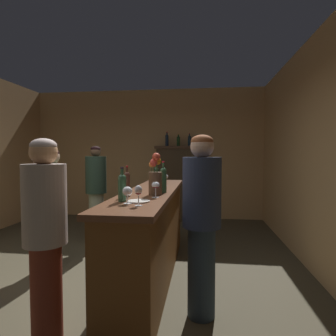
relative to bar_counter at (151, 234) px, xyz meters
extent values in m
plane|color=#47402E|center=(-0.69, -0.36, -0.53)|extent=(9.22, 9.22, 0.00)
cube|color=tan|center=(-0.69, 3.25, 0.94)|extent=(5.37, 0.12, 2.94)
cube|color=brown|center=(0.00, 0.00, -0.03)|extent=(0.48, 2.59, 1.00)
cube|color=brown|center=(0.00, 0.00, 0.49)|extent=(0.54, 2.69, 0.05)
cube|color=#3E301F|center=(0.05, 2.97, 0.29)|extent=(0.91, 0.32, 1.64)
cube|color=#442E1C|center=(0.05, 2.97, 1.09)|extent=(0.99, 0.38, 0.06)
cylinder|color=#294C2F|center=(0.17, -0.17, 0.64)|extent=(0.07, 0.07, 0.24)
sphere|color=#294C2F|center=(0.17, -0.17, 0.76)|extent=(0.07, 0.07, 0.07)
cylinder|color=#294C2F|center=(0.17, -0.17, 0.80)|extent=(0.02, 0.02, 0.09)
cylinder|color=#B7152D|center=(0.17, -0.17, 0.86)|extent=(0.03, 0.03, 0.02)
cylinder|color=#2D5033|center=(-0.11, -0.78, 0.62)|extent=(0.07, 0.07, 0.21)
sphere|color=#2D5033|center=(-0.11, -0.78, 0.73)|extent=(0.07, 0.07, 0.07)
cylinder|color=#2D5033|center=(-0.11, -0.78, 0.77)|extent=(0.03, 0.03, 0.08)
cylinder|color=black|center=(-0.11, -0.78, 0.82)|extent=(0.03, 0.03, 0.02)
cylinder|color=#49281D|center=(-0.15, -0.49, 0.63)|extent=(0.06, 0.06, 0.22)
sphere|color=#49281D|center=(-0.15, -0.49, 0.73)|extent=(0.06, 0.06, 0.06)
cylinder|color=#49281D|center=(-0.15, -0.49, 0.77)|extent=(0.02, 0.02, 0.08)
cylinder|color=red|center=(-0.15, -0.49, 0.82)|extent=(0.02, 0.02, 0.02)
cylinder|color=#1D3124|center=(0.03, 0.19, 0.63)|extent=(0.06, 0.06, 0.23)
sphere|color=#1D3124|center=(0.03, 0.19, 0.75)|extent=(0.06, 0.06, 0.06)
cylinder|color=#1D3124|center=(0.03, 0.19, 0.78)|extent=(0.03, 0.03, 0.07)
cylinder|color=red|center=(0.03, 0.19, 0.83)|extent=(0.03, 0.03, 0.02)
cylinder|color=white|center=(0.08, -0.97, 0.52)|extent=(0.06, 0.06, 0.00)
cylinder|color=white|center=(0.08, -0.97, 0.57)|extent=(0.01, 0.01, 0.09)
ellipsoid|color=white|center=(0.08, -0.97, 0.65)|extent=(0.06, 0.06, 0.08)
ellipsoid|color=maroon|center=(0.08, -0.97, 0.63)|extent=(0.05, 0.05, 0.03)
cylinder|color=white|center=(0.10, 0.48, 0.52)|extent=(0.07, 0.07, 0.00)
cylinder|color=white|center=(0.10, 0.48, 0.57)|extent=(0.01, 0.01, 0.09)
ellipsoid|color=white|center=(0.10, 0.48, 0.64)|extent=(0.08, 0.08, 0.07)
cylinder|color=white|center=(-0.04, -0.88, 0.52)|extent=(0.07, 0.07, 0.00)
cylinder|color=white|center=(-0.04, -0.88, 0.55)|extent=(0.01, 0.01, 0.06)
ellipsoid|color=white|center=(-0.04, -0.88, 0.63)|extent=(0.08, 0.08, 0.08)
cylinder|color=white|center=(0.15, -0.52, 0.52)|extent=(0.07, 0.07, 0.00)
cylinder|color=white|center=(0.15, -0.52, 0.57)|extent=(0.01, 0.01, 0.09)
ellipsoid|color=white|center=(0.15, -0.52, 0.64)|extent=(0.08, 0.08, 0.06)
ellipsoid|color=maroon|center=(0.15, -0.52, 0.62)|extent=(0.06, 0.06, 0.03)
cylinder|color=brown|center=(0.11, -0.34, 0.64)|extent=(0.14, 0.14, 0.24)
cylinder|color=#38602D|center=(0.13, -0.34, 0.76)|extent=(0.01, 0.01, 0.21)
sphere|color=orange|center=(0.13, -0.34, 0.87)|extent=(0.08, 0.08, 0.08)
cylinder|color=#38602D|center=(0.13, -0.31, 0.76)|extent=(0.01, 0.01, 0.20)
sphere|color=orange|center=(0.13, -0.31, 0.86)|extent=(0.05, 0.05, 0.05)
cylinder|color=#38602D|center=(0.10, -0.32, 0.77)|extent=(0.01, 0.01, 0.21)
sphere|color=red|center=(0.10, -0.32, 0.87)|extent=(0.06, 0.06, 0.06)
cylinder|color=#38602D|center=(0.07, -0.33, 0.75)|extent=(0.01, 0.01, 0.17)
sphere|color=orange|center=(0.07, -0.33, 0.83)|extent=(0.06, 0.06, 0.06)
cylinder|color=#38602D|center=(0.10, -0.36, 0.76)|extent=(0.01, 0.01, 0.19)
sphere|color=#DD4236|center=(0.10, -0.36, 0.85)|extent=(0.08, 0.08, 0.08)
cylinder|color=#38602D|center=(0.13, -0.38, 0.79)|extent=(0.01, 0.01, 0.25)
sphere|color=#C83D27|center=(0.13, -0.38, 0.91)|extent=(0.08, 0.08, 0.08)
cylinder|color=white|center=(0.04, -0.78, 0.52)|extent=(0.20, 0.20, 0.01)
cylinder|color=#182538|center=(-0.19, 2.97, 1.23)|extent=(0.07, 0.07, 0.22)
sphere|color=#182538|center=(-0.19, 2.97, 1.34)|extent=(0.07, 0.07, 0.07)
cylinder|color=#182538|center=(-0.19, 2.97, 1.38)|extent=(0.03, 0.03, 0.08)
cylinder|color=red|center=(-0.19, 2.97, 1.42)|extent=(0.03, 0.03, 0.02)
cylinder|color=#1A3B1D|center=(0.06, 2.97, 1.21)|extent=(0.07, 0.07, 0.18)
sphere|color=#1A3B1D|center=(0.06, 2.97, 1.30)|extent=(0.07, 0.07, 0.07)
cylinder|color=#1A3B1D|center=(0.06, 2.97, 1.33)|extent=(0.03, 0.03, 0.07)
cylinder|color=gold|center=(0.06, 2.97, 1.38)|extent=(0.03, 0.03, 0.02)
cylinder|color=#172A38|center=(0.31, 2.97, 1.21)|extent=(0.07, 0.07, 0.19)
sphere|color=#172A38|center=(0.31, 2.97, 1.31)|extent=(0.07, 0.07, 0.07)
cylinder|color=#172A38|center=(0.31, 2.97, 1.35)|extent=(0.02, 0.02, 0.07)
cylinder|color=#B51C2C|center=(0.31, 2.97, 1.39)|extent=(0.03, 0.03, 0.02)
cylinder|color=gray|center=(-1.34, 0.21, -0.15)|extent=(0.23, 0.23, 0.76)
cylinder|color=#455D43|center=(-1.34, 0.21, 0.52)|extent=(0.32, 0.32, 0.58)
sphere|color=#DCB091|center=(-1.34, 0.21, 0.91)|extent=(0.21, 0.21, 0.21)
ellipsoid|color=black|center=(-1.34, 0.21, 0.96)|extent=(0.20, 0.20, 0.11)
cylinder|color=maroon|center=(-0.59, -1.21, -0.14)|extent=(0.23, 0.23, 0.78)
cylinder|color=gray|center=(-0.59, -1.21, 0.56)|extent=(0.32, 0.32, 0.61)
sphere|color=tan|center=(-0.59, -1.21, 0.96)|extent=(0.20, 0.20, 0.20)
ellipsoid|color=#BAA59D|center=(-0.59, -1.21, 1.00)|extent=(0.19, 0.19, 0.11)
cylinder|color=gray|center=(-1.12, 1.15, -0.11)|extent=(0.24, 0.24, 0.84)
cylinder|color=#24372B|center=(-1.12, 1.15, 0.61)|extent=(0.33, 0.33, 0.60)
sphere|color=brown|center=(-1.12, 1.15, 0.98)|extent=(0.17, 0.17, 0.17)
ellipsoid|color=black|center=(-1.12, 1.15, 1.02)|extent=(0.16, 0.16, 0.09)
cylinder|color=#253444|center=(0.59, -0.69, -0.12)|extent=(0.25, 0.25, 0.82)
cylinder|color=#28334E|center=(0.59, -0.69, 0.60)|extent=(0.34, 0.34, 0.62)
sphere|color=#DAAE8D|center=(0.59, -0.69, 1.01)|extent=(0.21, 0.21, 0.21)
ellipsoid|color=#96512B|center=(0.59, -0.69, 1.05)|extent=(0.20, 0.20, 0.11)
camera|label=1|loc=(0.60, -3.18, 0.94)|focal=29.87mm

